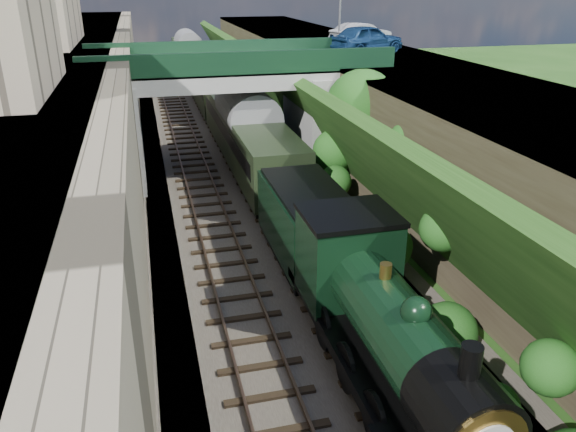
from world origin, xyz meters
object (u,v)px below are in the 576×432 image
object	(u,v)px
road_bridge	(244,104)
tender	(308,227)
tree	(363,109)
locomotive	(384,326)
car_silver	(361,34)
car_blue	(367,39)

from	to	relation	value
road_bridge	tender	world-z (taller)	road_bridge
tree	locomotive	distance (m)	14.97
car_silver	locomotive	world-z (taller)	car_silver
car_blue	car_silver	size ratio (longest dim) A/B	1.10
road_bridge	tender	size ratio (longest dim) A/B	2.67
tree	locomotive	bearing A→B (deg)	-108.68
tree	car_blue	bearing A→B (deg)	67.91
locomotive	tree	bearing A→B (deg)	71.32
road_bridge	tender	distance (m)	12.20
car_blue	tree	bearing A→B (deg)	136.57
tender	road_bridge	bearing A→B (deg)	91.23
road_bridge	locomotive	xyz separation A→B (m)	(0.26, -19.31, -2.18)
car_silver	tender	world-z (taller)	car_silver
tree	car_silver	xyz separation A→B (m)	(4.66, 12.54, 2.35)
tender	locomotive	bearing A→B (deg)	-90.00
car_silver	locomotive	bearing A→B (deg)	140.16
road_bridge	tree	world-z (taller)	road_bridge
car_silver	car_blue	bearing A→B (deg)	142.91
tree	car_silver	bearing A→B (deg)	69.61
tree	tender	xyz separation A→B (m)	(-4.71, -6.58, -3.03)
tree	tender	world-z (taller)	tree
road_bridge	car_blue	bearing A→B (deg)	20.27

